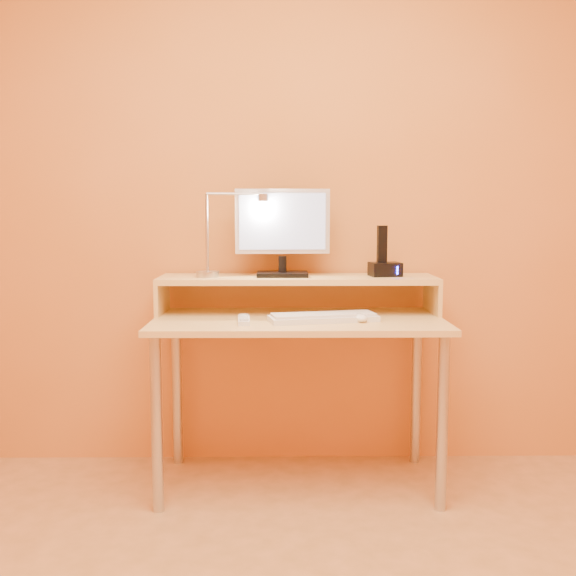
{
  "coord_description": "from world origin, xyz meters",
  "views": [
    {
      "loc": [
        -0.07,
        -1.54,
        1.16
      ],
      "look_at": [
        -0.04,
        1.13,
        0.85
      ],
      "focal_mm": 41.41,
      "sensor_mm": 36.0,
      "label": 1
    }
  ],
  "objects_px": {
    "monitor_panel": "(282,221)",
    "mouse": "(360,318)",
    "lamp_base": "(208,274)",
    "phone_dock": "(385,269)",
    "remote_control": "(244,320)",
    "keyboard": "(323,318)"
  },
  "relations": [
    {
      "from": "monitor_panel",
      "to": "lamp_base",
      "type": "xyz_separation_m",
      "value": [
        -0.32,
        -0.04,
        -0.23
      ]
    },
    {
      "from": "lamp_base",
      "to": "mouse",
      "type": "relative_size",
      "value": 1.01
    },
    {
      "from": "mouse",
      "to": "remote_control",
      "type": "height_order",
      "value": "mouse"
    },
    {
      "from": "lamp_base",
      "to": "remote_control",
      "type": "height_order",
      "value": "lamp_base"
    },
    {
      "from": "remote_control",
      "to": "lamp_base",
      "type": "bearing_deg",
      "value": 123.0
    },
    {
      "from": "monitor_panel",
      "to": "remote_control",
      "type": "bearing_deg",
      "value": -123.49
    },
    {
      "from": "lamp_base",
      "to": "phone_dock",
      "type": "relative_size",
      "value": 0.77
    },
    {
      "from": "lamp_base",
      "to": "mouse",
      "type": "bearing_deg",
      "value": -18.49
    },
    {
      "from": "monitor_panel",
      "to": "lamp_base",
      "type": "relative_size",
      "value": 4.09
    },
    {
      "from": "mouse",
      "to": "remote_control",
      "type": "distance_m",
      "value": 0.47
    },
    {
      "from": "lamp_base",
      "to": "remote_control",
      "type": "distance_m",
      "value": 0.32
    },
    {
      "from": "phone_dock",
      "to": "remote_control",
      "type": "bearing_deg",
      "value": -166.2
    },
    {
      "from": "keyboard",
      "to": "mouse",
      "type": "xyz_separation_m",
      "value": [
        0.15,
        -0.01,
        0.01
      ]
    },
    {
      "from": "keyboard",
      "to": "mouse",
      "type": "relative_size",
      "value": 4.43
    },
    {
      "from": "monitor_panel",
      "to": "mouse",
      "type": "bearing_deg",
      "value": -42.21
    },
    {
      "from": "phone_dock",
      "to": "mouse",
      "type": "height_order",
      "value": "phone_dock"
    },
    {
      "from": "keyboard",
      "to": "lamp_base",
      "type": "bearing_deg",
      "value": 146.14
    },
    {
      "from": "monitor_panel",
      "to": "remote_control",
      "type": "height_order",
      "value": "monitor_panel"
    },
    {
      "from": "phone_dock",
      "to": "mouse",
      "type": "distance_m",
      "value": 0.33
    },
    {
      "from": "keyboard",
      "to": "mouse",
      "type": "distance_m",
      "value": 0.15
    },
    {
      "from": "lamp_base",
      "to": "phone_dock",
      "type": "xyz_separation_m",
      "value": [
        0.77,
        0.03,
        0.02
      ]
    },
    {
      "from": "lamp_base",
      "to": "monitor_panel",
      "type": "bearing_deg",
      "value": 7.07
    }
  ]
}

